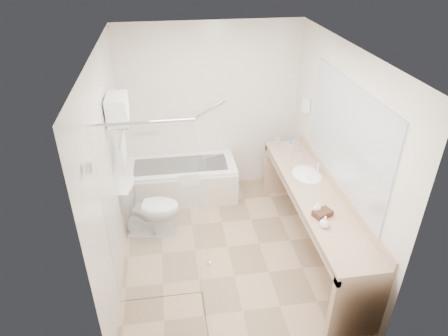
{
  "coord_description": "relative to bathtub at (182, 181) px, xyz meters",
  "views": [
    {
      "loc": [
        -0.63,
        -3.85,
        3.47
      ],
      "look_at": [
        0.0,
        0.3,
        1.0
      ],
      "focal_mm": 32.0,
      "sensor_mm": 36.0,
      "label": 1
    }
  ],
  "objects": [
    {
      "name": "wall_right",
      "position": [
        1.8,
        -1.24,
        0.97
      ],
      "size": [
        0.1,
        3.2,
        2.5
      ],
      "primitive_type": "cube",
      "color": "beige",
      "rests_on": "ground"
    },
    {
      "name": "faucet",
      "position": [
        1.7,
        -0.99,
        0.65
      ],
      "size": [
        0.03,
        0.03,
        0.14
      ],
      "primitive_type": "cylinder",
      "color": "silver",
      "rests_on": "vanity_counter"
    },
    {
      "name": "vanity_counter",
      "position": [
        1.52,
        -1.39,
        0.36
      ],
      "size": [
        0.55,
        2.7,
        0.95
      ],
      "color": "tan",
      "rests_on": "floor"
    },
    {
      "name": "sink",
      "position": [
        1.55,
        -0.99,
        0.54
      ],
      "size": [
        0.4,
        0.52,
        0.14
      ],
      "primitive_type": "ellipsoid",
      "color": "white",
      "rests_on": "vanity_counter"
    },
    {
      "name": "water_bottle_mid",
      "position": [
        1.59,
        -0.31,
        0.66
      ],
      "size": [
        0.06,
        0.06,
        0.19
      ],
      "rotation": [
        0.0,
        0.0,
        0.26
      ],
      "color": "silver",
      "rests_on": "vanity_counter"
    },
    {
      "name": "bathtub",
      "position": [
        0.0,
        0.0,
        0.0
      ],
      "size": [
        1.6,
        0.73,
        0.59
      ],
      "color": "white",
      "rests_on": "floor"
    },
    {
      "name": "mirror",
      "position": [
        1.79,
        -1.39,
        1.27
      ],
      "size": [
        0.02,
        2.0,
        1.2
      ],
      "primitive_type": "cube",
      "color": "#B1B6BD",
      "rests_on": "wall_right"
    },
    {
      "name": "grab_bar_short",
      "position": [
        -0.45,
        0.32,
        0.67
      ],
      "size": [
        0.4,
        0.03,
        0.03
      ],
      "primitive_type": "cylinder",
      "rotation": [
        0.0,
        1.57,
        0.0
      ],
      "color": "silver",
      "rests_on": "wall_back"
    },
    {
      "name": "amenity_basket",
      "position": [
        1.43,
        -1.85,
        0.61
      ],
      "size": [
        0.24,
        0.2,
        0.07
      ],
      "primitive_type": "cube",
      "rotation": [
        0.0,
        0.0,
        0.4
      ],
      "color": "#482819",
      "rests_on": "vanity_counter"
    },
    {
      "name": "toilet",
      "position": [
        -0.45,
        -0.79,
        0.11
      ],
      "size": [
        0.84,
        0.55,
        0.77
      ],
      "primitive_type": "imported",
      "rotation": [
        0.0,
        0.0,
        1.42
      ],
      "color": "white",
      "rests_on": "floor"
    },
    {
      "name": "water_bottle_right",
      "position": [
        1.48,
        -0.48,
        0.67
      ],
      "size": [
        0.07,
        0.07,
        0.22
      ],
      "rotation": [
        0.0,
        0.0,
        0.28
      ],
      "color": "silver",
      "rests_on": "vanity_counter"
    },
    {
      "name": "towel_shelf",
      "position": [
        -0.67,
        -0.89,
        1.48
      ],
      "size": [
        0.24,
        0.55,
        0.81
      ],
      "color": "silver",
      "rests_on": "wall_left"
    },
    {
      "name": "grab_bar_long",
      "position": [
        0.45,
        0.32,
        0.97
      ],
      "size": [
        0.53,
        0.03,
        0.33
      ],
      "primitive_type": "cylinder",
      "rotation": [
        0.0,
        1.05,
        0.0
      ],
      "color": "silver",
      "rests_on": "wall_back"
    },
    {
      "name": "wall_left",
      "position": [
        -0.8,
        -1.24,
        0.97
      ],
      "size": [
        0.1,
        3.2,
        2.5
      ],
      "primitive_type": "cube",
      "color": "beige",
      "rests_on": "ground"
    },
    {
      "name": "hairdryer_unit",
      "position": [
        1.75,
        -0.19,
        1.17
      ],
      "size": [
        0.08,
        0.1,
        0.18
      ],
      "primitive_type": "cube",
      "color": "white",
      "rests_on": "wall_right"
    },
    {
      "name": "soap_bottle_a",
      "position": [
        1.38,
        -1.81,
        0.61
      ],
      "size": [
        0.08,
        0.15,
        0.07
      ],
      "primitive_type": "imported",
      "rotation": [
        0.0,
        0.0,
        0.1
      ],
      "color": "white",
      "rests_on": "vanity_counter"
    },
    {
      "name": "wall_back",
      "position": [
        0.5,
        0.36,
        0.97
      ],
      "size": [
        2.6,
        0.1,
        2.5
      ],
      "primitive_type": "cube",
      "color": "beige",
      "rests_on": "ground"
    },
    {
      "name": "drinking_glass_far",
      "position": [
        1.51,
        -1.16,
        0.62
      ],
      "size": [
        0.09,
        0.09,
        0.09
      ],
      "primitive_type": "cylinder",
      "rotation": [
        0.0,
        0.0,
        -0.37
      ],
      "color": "silver",
      "rests_on": "vanity_counter"
    },
    {
      "name": "drinking_glass_near",
      "position": [
        1.39,
        -0.14,
        0.63
      ],
      "size": [
        0.1,
        0.1,
        0.1
      ],
      "primitive_type": "cylinder",
      "rotation": [
        0.0,
        0.0,
        -0.27
      ],
      "color": "silver",
      "rests_on": "vanity_counter"
    },
    {
      "name": "soap_bottle_b",
      "position": [
        1.38,
        -2.03,
        0.63
      ],
      "size": [
        0.13,
        0.15,
        0.1
      ],
      "primitive_type": "imported",
      "rotation": [
        0.0,
        0.0,
        -0.18
      ],
      "color": "white",
      "rests_on": "vanity_counter"
    },
    {
      "name": "shower_enclosure",
      "position": [
        -0.13,
        -2.16,
        0.79
      ],
      "size": [
        0.96,
        0.91,
        2.11
      ],
      "color": "silver",
      "rests_on": "floor"
    },
    {
      "name": "wall_front",
      "position": [
        0.5,
        -2.84,
        0.97
      ],
      "size": [
        2.6,
        0.1,
        2.5
      ],
      "primitive_type": "cube",
      "color": "beige",
      "rests_on": "ground"
    },
    {
      "name": "ceiling",
      "position": [
        0.5,
        -1.24,
        2.22
      ],
      "size": [
        2.6,
        3.2,
        0.1
      ],
      "primitive_type": "cube",
      "color": "white",
      "rests_on": "wall_back"
    },
    {
      "name": "water_bottle_left",
      "position": [
        1.54,
        -0.71,
        0.66
      ],
      "size": [
        0.06,
        0.06,
        0.19
      ],
      "rotation": [
        0.0,
        0.0,
        0.13
      ],
      "color": "silver",
      "rests_on": "vanity_counter"
    },
    {
      "name": "floor",
      "position": [
        0.5,
        -1.24,
        -0.28
      ],
      "size": [
        3.2,
        3.2,
        0.0
      ],
      "primitive_type": "plane",
      "color": "tan",
      "rests_on": "ground"
    }
  ]
}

